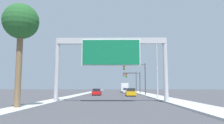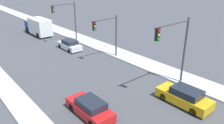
# 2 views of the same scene
# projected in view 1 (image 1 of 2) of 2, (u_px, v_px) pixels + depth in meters

# --- Properties ---
(sidewalk_right) EXTENTS (3.00, 120.00, 0.15)m
(sidewalk_right) POSITION_uv_depth(u_px,v_px,m) (139.00, 92.00, 67.00)
(sidewalk_right) COLOR #BDBDBD
(sidewalk_right) RESTS_ON ground
(median_strip_left) EXTENTS (2.00, 120.00, 0.15)m
(median_strip_left) POSITION_uv_depth(u_px,v_px,m) (90.00, 92.00, 67.24)
(median_strip_left) COLOR #BDBDBD
(median_strip_left) RESTS_ON ground
(sign_gantry) EXTENTS (13.42, 0.73, 7.63)m
(sign_gantry) POSITION_uv_depth(u_px,v_px,m) (111.00, 53.00, 25.94)
(sign_gantry) COLOR #B2B2B7
(sign_gantry) RESTS_ON ground
(car_near_right) EXTENTS (1.84, 4.67, 1.54)m
(car_near_right) POSITION_uv_depth(u_px,v_px,m) (131.00, 92.00, 42.88)
(car_near_right) COLOR gold
(car_near_right) RESTS_ON ground
(car_far_right) EXTENTS (1.76, 4.45, 1.42)m
(car_far_right) POSITION_uv_depth(u_px,v_px,m) (97.00, 92.00, 46.84)
(car_far_right) COLOR red
(car_far_right) RESTS_ON ground
(car_mid_left) EXTENTS (1.76, 4.42, 1.46)m
(car_mid_left) POSITION_uv_depth(u_px,v_px,m) (126.00, 91.00, 61.83)
(car_mid_left) COLOR silver
(car_mid_left) RESTS_ON ground
(truck_box_primary) EXTENTS (2.34, 7.31, 3.01)m
(truck_box_primary) POSITION_uv_depth(u_px,v_px,m) (124.00, 88.00, 72.67)
(truck_box_primary) COLOR navy
(truck_box_primary) RESTS_ON ground
(traffic_light_near_intersection) EXTENTS (4.90, 0.32, 6.72)m
(traffic_light_near_intersection) POSITION_uv_depth(u_px,v_px,m) (138.00, 74.00, 45.69)
(traffic_light_near_intersection) COLOR #3D3D3F
(traffic_light_near_intersection) RESTS_ON ground
(traffic_light_mid_block) EXTENTS (3.86, 0.32, 5.54)m
(traffic_light_mid_block) POSITION_uv_depth(u_px,v_px,m) (135.00, 79.00, 55.53)
(traffic_light_mid_block) COLOR #3D3D3F
(traffic_light_mid_block) RESTS_ON ground
(traffic_light_far_intersection) EXTENTS (4.13, 0.32, 6.33)m
(traffic_light_far_intersection) POSITION_uv_depth(u_px,v_px,m) (132.00, 79.00, 65.52)
(traffic_light_far_intersection) COLOR #3D3D3F
(traffic_light_far_intersection) RESTS_ON ground
(palm_tree_foreground) EXTENTS (3.02, 3.02, 8.89)m
(palm_tree_foreground) POSITION_uv_depth(u_px,v_px,m) (21.00, 24.00, 18.57)
(palm_tree_foreground) COLOR brown
(palm_tree_foreground) RESTS_ON ground
(street_lamp_right) EXTENTS (2.86, 0.28, 9.26)m
(street_lamp_right) POSITION_uv_depth(u_px,v_px,m) (155.00, 63.00, 33.15)
(street_lamp_right) COLOR #B2B2B7
(street_lamp_right) RESTS_ON ground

